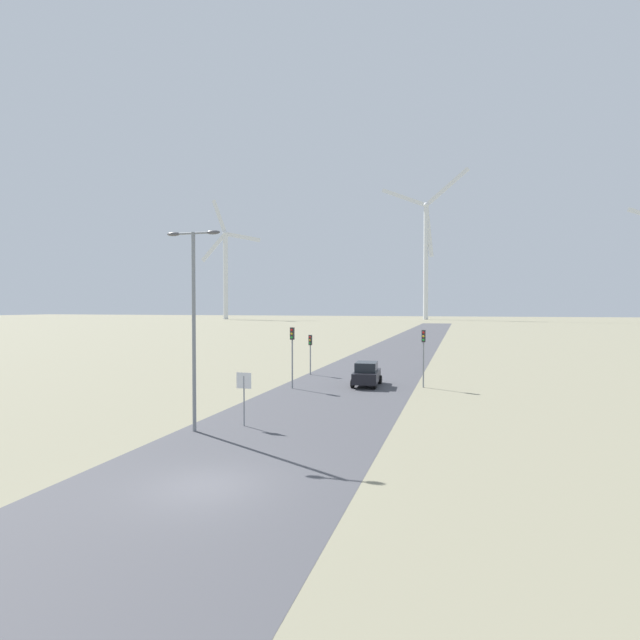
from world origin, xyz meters
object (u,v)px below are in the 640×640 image
object	(u,v)px
wind_turbine_far_left	(226,266)
traffic_light_post_near_left	(292,344)
streetlamp	(194,306)
stop_sign_near	(244,389)
traffic_light_post_near_right	(424,346)
wind_turbine_left	(426,249)
car_approaching	(367,374)
traffic_light_post_mid_left	(310,345)

from	to	relation	value
wind_turbine_far_left	traffic_light_post_near_left	bearing A→B (deg)	-62.09
streetlamp	traffic_light_post_near_left	bearing A→B (deg)	88.06
stop_sign_near	streetlamp	bearing A→B (deg)	-138.66
streetlamp	wind_turbine_far_left	world-z (taller)	wind_turbine_far_left
traffic_light_post_near_right	stop_sign_near	bearing A→B (deg)	-118.09
stop_sign_near	traffic_light_post_near_right	xyz separation A→B (m)	(7.84, 14.70, 1.24)
traffic_light_post_near_right	wind_turbine_left	world-z (taller)	wind_turbine_left
traffic_light_post_near_right	wind_turbine_far_left	distance (m)	208.27
car_approaching	traffic_light_post_near_right	bearing A→B (deg)	5.91
wind_turbine_far_left	traffic_light_post_near_right	bearing A→B (deg)	-59.42
stop_sign_near	traffic_light_post_mid_left	bearing A→B (deg)	96.95
traffic_light_post_mid_left	wind_turbine_left	xyz separation A→B (m)	(-3.16, 194.11, 30.18)
stop_sign_near	traffic_light_post_near_right	size ratio (longest dim) A/B	0.63
streetlamp	car_approaching	xyz separation A→B (m)	(5.50, 15.90, -5.14)
stop_sign_near	wind_turbine_far_left	xyz separation A→B (m)	(-97.53, 193.00, 23.21)
streetlamp	car_approaching	distance (m)	17.59
traffic_light_post_near_right	car_approaching	distance (m)	4.78
traffic_light_post_near_right	car_approaching	size ratio (longest dim) A/B	1.02
streetlamp	traffic_light_post_near_left	xyz separation A→B (m)	(0.45, 13.20, -2.77)
traffic_light_post_mid_left	car_approaching	world-z (taller)	traffic_light_post_mid_left
stop_sign_near	wind_turbine_left	bearing A→B (deg)	91.47
traffic_light_post_mid_left	wind_turbine_far_left	size ratio (longest dim) A/B	0.06
car_approaching	wind_turbine_far_left	xyz separation A→B (m)	(-101.16, 178.74, 24.19)
stop_sign_near	traffic_light_post_mid_left	xyz separation A→B (m)	(-2.33, 19.10, 0.69)
streetlamp	traffic_light_post_near_right	xyz separation A→B (m)	(9.71, 16.33, -2.92)
car_approaching	wind_turbine_far_left	size ratio (longest dim) A/B	0.07
traffic_light_post_near_left	traffic_light_post_near_right	world-z (taller)	traffic_light_post_near_left
traffic_light_post_mid_left	car_approaching	xyz separation A→B (m)	(5.96, -4.84, -1.68)
streetlamp	traffic_light_post_near_right	size ratio (longest dim) A/B	2.25
traffic_light_post_near_right	wind_turbine_left	size ratio (longest dim) A/B	0.06
stop_sign_near	car_approaching	bearing A→B (deg)	75.70
traffic_light_post_near_left	car_approaching	world-z (taller)	traffic_light_post_near_left
traffic_light_post_near_right	car_approaching	bearing A→B (deg)	-174.09
car_approaching	wind_turbine_left	size ratio (longest dim) A/B	0.06
streetlamp	wind_turbine_left	bearing A→B (deg)	90.97
streetlamp	traffic_light_post_near_left	size ratio (longest dim) A/B	2.14
traffic_light_post_mid_left	wind_turbine_far_left	distance (m)	199.52
car_approaching	wind_turbine_left	bearing A→B (deg)	92.62
car_approaching	wind_turbine_left	distance (m)	201.70
wind_turbine_far_left	wind_turbine_left	xyz separation A→B (m)	(92.04, 20.22, 7.67)
streetlamp	wind_turbine_left	distance (m)	216.54
traffic_light_post_mid_left	traffic_light_post_near_right	bearing A→B (deg)	-23.44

